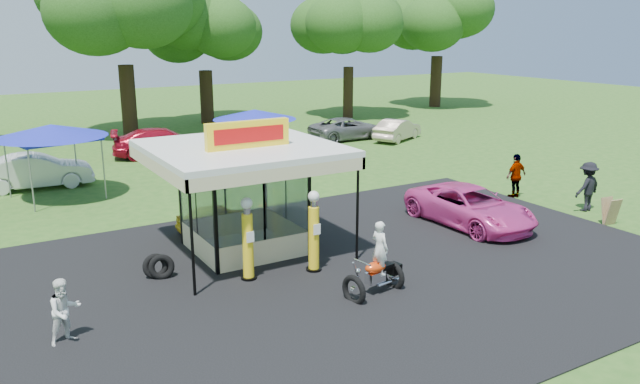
# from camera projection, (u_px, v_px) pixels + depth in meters

# --- Properties ---
(ground) EXTENTS (120.00, 120.00, 0.00)m
(ground) POSITION_uv_depth(u_px,v_px,m) (391.00, 293.00, 16.54)
(ground) COLOR #2B591B
(ground) RESTS_ON ground
(asphalt_apron) EXTENTS (20.00, 14.00, 0.04)m
(asphalt_apron) POSITION_uv_depth(u_px,v_px,m) (350.00, 268.00, 18.20)
(asphalt_apron) COLOR black
(asphalt_apron) RESTS_ON ground
(gas_station_kiosk) EXTENTS (5.40, 5.40, 4.18)m
(gas_station_kiosk) POSITION_uv_depth(u_px,v_px,m) (243.00, 196.00, 19.25)
(gas_station_kiosk) COLOR white
(gas_station_kiosk) RESTS_ON ground
(gas_pump_left) EXTENTS (0.45, 0.45, 2.39)m
(gas_pump_left) POSITION_uv_depth(u_px,v_px,m) (248.00, 241.00, 17.11)
(gas_pump_left) COLOR black
(gas_pump_left) RESTS_ON ground
(gas_pump_right) EXTENTS (0.45, 0.45, 2.41)m
(gas_pump_right) POSITION_uv_depth(u_px,v_px,m) (314.00, 233.00, 17.72)
(gas_pump_right) COLOR black
(gas_pump_right) RESTS_ON ground
(motorcycle) EXTENTS (1.80, 1.09, 2.07)m
(motorcycle) POSITION_uv_depth(u_px,v_px,m) (378.00, 265.00, 16.33)
(motorcycle) COLOR black
(motorcycle) RESTS_ON ground
(spare_tires) EXTENTS (0.89, 0.60, 0.74)m
(spare_tires) POSITION_uv_depth(u_px,v_px,m) (159.00, 267.00, 17.40)
(spare_tires) COLOR black
(spare_tires) RESTS_ON ground
(a_frame_sign) EXTENTS (0.56, 0.54, 0.96)m
(a_frame_sign) POSITION_uv_depth(u_px,v_px,m) (610.00, 211.00, 22.13)
(a_frame_sign) COLOR #593819
(a_frame_sign) RESTS_ON ground
(kiosk_car) EXTENTS (2.82, 1.13, 0.96)m
(kiosk_car) POSITION_uv_depth(u_px,v_px,m) (218.00, 218.00, 21.42)
(kiosk_car) COLOR yellow
(kiosk_car) RESTS_ON ground
(pink_sedan) EXTENTS (2.44, 5.04, 1.38)m
(pink_sedan) POSITION_uv_depth(u_px,v_px,m) (470.00, 206.00, 22.01)
(pink_sedan) COLOR #E43E9B
(pink_sedan) RESTS_ON ground
(spectator_west) EXTENTS (0.87, 0.76, 1.52)m
(spectator_west) POSITION_uv_depth(u_px,v_px,m) (65.00, 311.00, 13.79)
(spectator_west) COLOR white
(spectator_west) RESTS_ON ground
(spectator_east_a) EXTENTS (1.28, 0.79, 1.91)m
(spectator_east_a) POSITION_uv_depth(u_px,v_px,m) (587.00, 187.00, 23.69)
(spectator_east_a) COLOR black
(spectator_east_a) RESTS_ON ground
(spectator_east_b) EXTENTS (1.09, 0.49, 1.84)m
(spectator_east_b) POSITION_uv_depth(u_px,v_px,m) (516.00, 176.00, 25.52)
(spectator_east_b) COLOR gray
(spectator_east_b) RESTS_ON ground
(bg_car_a) EXTENTS (4.73, 1.97, 1.52)m
(bg_car_a) POSITION_uv_depth(u_px,v_px,m) (36.00, 171.00, 27.07)
(bg_car_a) COLOR silver
(bg_car_a) RESTS_ON ground
(bg_car_b) EXTENTS (5.64, 3.33, 1.53)m
(bg_car_b) POSITION_uv_depth(u_px,v_px,m) (163.00, 143.00, 33.64)
(bg_car_b) COLOR maroon
(bg_car_b) RESTS_ON ground
(bg_car_c) EXTENTS (4.16, 1.69, 1.42)m
(bg_car_c) POSITION_uv_depth(u_px,v_px,m) (232.00, 143.00, 33.81)
(bg_car_c) COLOR #A2A4A7
(bg_car_c) RESTS_ON ground
(bg_car_d) EXTENTS (4.90, 2.31, 1.35)m
(bg_car_d) POSITION_uv_depth(u_px,v_px,m) (347.00, 128.00, 38.83)
(bg_car_d) COLOR slate
(bg_car_d) RESTS_ON ground
(bg_car_e) EXTENTS (4.22, 3.04, 1.32)m
(bg_car_e) POSITION_uv_depth(u_px,v_px,m) (397.00, 130.00, 38.47)
(bg_car_e) COLOR #BAA48E
(bg_car_e) RESTS_ON ground
(tent_west) EXTENTS (4.37, 4.37, 3.05)m
(tent_west) POSITION_uv_depth(u_px,v_px,m) (51.00, 132.00, 24.98)
(tent_west) COLOR gray
(tent_west) RESTS_ON ground
(tent_east) EXTENTS (4.12, 4.12, 2.88)m
(tent_east) POSITION_uv_depth(u_px,v_px,m) (255.00, 115.00, 30.77)
(tent_east) COLOR gray
(tent_east) RESTS_ON ground
(oak_far_c) EXTENTS (10.76, 10.76, 12.68)m
(oak_far_c) POSITION_uv_depth(u_px,v_px,m) (121.00, 6.00, 38.45)
(oak_far_c) COLOR black
(oak_far_c) RESTS_ON ground
(oak_far_d) EXTENTS (8.82, 8.82, 10.50)m
(oak_far_d) POSITION_uv_depth(u_px,v_px,m) (203.00, 28.00, 43.74)
(oak_far_d) COLOR black
(oak_far_d) RESTS_ON ground
(oak_far_e) EXTENTS (8.99, 8.99, 10.70)m
(oak_far_e) POSITION_uv_depth(u_px,v_px,m) (349.00, 26.00, 46.56)
(oak_far_e) COLOR black
(oak_far_e) RESTS_ON ground
(oak_far_f) EXTENTS (9.80, 9.80, 11.80)m
(oak_far_f) POSITION_uv_depth(u_px,v_px,m) (439.00, 17.00, 52.94)
(oak_far_f) COLOR black
(oak_far_f) RESTS_ON ground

